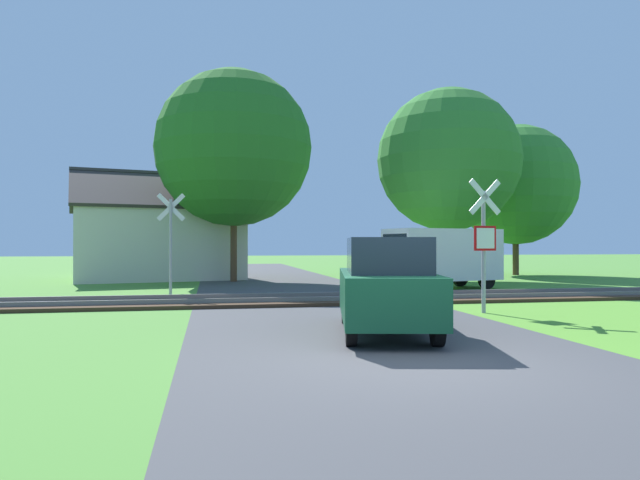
{
  "coord_description": "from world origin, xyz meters",
  "views": [
    {
      "loc": [
        -2.81,
        -7.59,
        1.65
      ],
      "look_at": [
        0.5,
        9.58,
        1.8
      ],
      "focal_mm": 32.0,
      "sensor_mm": 36.0,
      "label": 1
    }
  ],
  "objects_px": {
    "mail_truck": "(439,256)",
    "crossing_sign_far": "(171,237)",
    "house": "(157,241)",
    "stop_sign_near": "(484,239)",
    "tree_far": "(516,185)",
    "parked_car": "(386,286)",
    "tree_center": "(234,148)",
    "tree_right": "(448,160)"
  },
  "relations": [
    {
      "from": "tree_far",
      "to": "parked_car",
      "type": "distance_m",
      "value": 23.08
    },
    {
      "from": "crossing_sign_far",
      "to": "house",
      "type": "relative_size",
      "value": 0.36
    },
    {
      "from": "stop_sign_near",
      "to": "parked_car",
      "type": "xyz_separation_m",
      "value": [
        -3.3,
        -2.61,
        -0.91
      ]
    },
    {
      "from": "crossing_sign_far",
      "to": "tree_far",
      "type": "xyz_separation_m",
      "value": [
        17.67,
        10.38,
        3.06
      ]
    },
    {
      "from": "house",
      "to": "tree_right",
      "type": "relative_size",
      "value": 1.02
    },
    {
      "from": "tree_right",
      "to": "mail_truck",
      "type": "height_order",
      "value": "tree_right"
    },
    {
      "from": "stop_sign_near",
      "to": "tree_center",
      "type": "bearing_deg",
      "value": -74.16
    },
    {
      "from": "mail_truck",
      "to": "house",
      "type": "bearing_deg",
      "value": 38.03
    },
    {
      "from": "house",
      "to": "tree_far",
      "type": "xyz_separation_m",
      "value": [
        19.04,
        -0.23,
        3.09
      ]
    },
    {
      "from": "stop_sign_near",
      "to": "tree_far",
      "type": "height_order",
      "value": "tree_far"
    },
    {
      "from": "tree_far",
      "to": "crossing_sign_far",
      "type": "bearing_deg",
      "value": -149.56
    },
    {
      "from": "house",
      "to": "tree_right",
      "type": "xyz_separation_m",
      "value": [
        13.47,
        -4.01,
        3.74
      ]
    },
    {
      "from": "crossing_sign_far",
      "to": "parked_car",
      "type": "bearing_deg",
      "value": -56.25
    },
    {
      "from": "tree_center",
      "to": "stop_sign_near",
      "type": "bearing_deg",
      "value": -67.32
    },
    {
      "from": "tree_right",
      "to": "parked_car",
      "type": "bearing_deg",
      "value": -117.57
    },
    {
      "from": "tree_right",
      "to": "tree_center",
      "type": "bearing_deg",
      "value": 173.99
    },
    {
      "from": "stop_sign_near",
      "to": "mail_truck",
      "type": "relative_size",
      "value": 0.63
    },
    {
      "from": "tree_far",
      "to": "stop_sign_near",
      "type": "bearing_deg",
      "value": -122.09
    },
    {
      "from": "tree_far",
      "to": "parked_car",
      "type": "height_order",
      "value": "tree_far"
    },
    {
      "from": "tree_far",
      "to": "tree_center",
      "type": "height_order",
      "value": "tree_center"
    },
    {
      "from": "stop_sign_near",
      "to": "house",
      "type": "bearing_deg",
      "value": -67.36
    },
    {
      "from": "mail_truck",
      "to": "parked_car",
      "type": "height_order",
      "value": "mail_truck"
    },
    {
      "from": "parked_car",
      "to": "crossing_sign_far",
      "type": "bearing_deg",
      "value": 130.43
    },
    {
      "from": "mail_truck",
      "to": "tree_center",
      "type": "bearing_deg",
      "value": 38.44
    },
    {
      "from": "tree_far",
      "to": "tree_center",
      "type": "relative_size",
      "value": 0.86
    },
    {
      "from": "tree_far",
      "to": "parked_car",
      "type": "bearing_deg",
      "value": -125.64
    },
    {
      "from": "crossing_sign_far",
      "to": "house",
      "type": "xyz_separation_m",
      "value": [
        -1.37,
        10.62,
        -0.03
      ]
    },
    {
      "from": "mail_truck",
      "to": "crossing_sign_far",
      "type": "bearing_deg",
      "value": 87.48
    },
    {
      "from": "house",
      "to": "tree_center",
      "type": "distance_m",
      "value": 6.26
    },
    {
      "from": "crossing_sign_far",
      "to": "tree_right",
      "type": "bearing_deg",
      "value": 33.69
    },
    {
      "from": "tree_far",
      "to": "tree_right",
      "type": "xyz_separation_m",
      "value": [
        -5.57,
        -3.78,
        0.66
      ]
    },
    {
      "from": "parked_car",
      "to": "mail_truck",
      "type": "bearing_deg",
      "value": 74.17
    },
    {
      "from": "tree_far",
      "to": "mail_truck",
      "type": "distance_m",
      "value": 12.32
    },
    {
      "from": "crossing_sign_far",
      "to": "tree_center",
      "type": "distance_m",
      "value": 8.96
    },
    {
      "from": "mail_truck",
      "to": "parked_car",
      "type": "distance_m",
      "value": 11.2
    },
    {
      "from": "tree_right",
      "to": "mail_truck",
      "type": "bearing_deg",
      "value": -117.56
    },
    {
      "from": "tree_far",
      "to": "mail_truck",
      "type": "height_order",
      "value": "tree_far"
    },
    {
      "from": "tree_far",
      "to": "tree_center",
      "type": "xyz_separation_m",
      "value": [
        -15.43,
        -2.74,
        1.06
      ]
    },
    {
      "from": "crossing_sign_far",
      "to": "mail_truck",
      "type": "bearing_deg",
      "value": 15.88
    },
    {
      "from": "tree_right",
      "to": "mail_truck",
      "type": "xyz_separation_m",
      "value": [
        -2.49,
        -4.77,
        -4.36
      ]
    },
    {
      "from": "stop_sign_near",
      "to": "house",
      "type": "height_order",
      "value": "house"
    },
    {
      "from": "stop_sign_near",
      "to": "crossing_sign_far",
      "type": "bearing_deg",
      "value": -42.2
    }
  ]
}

